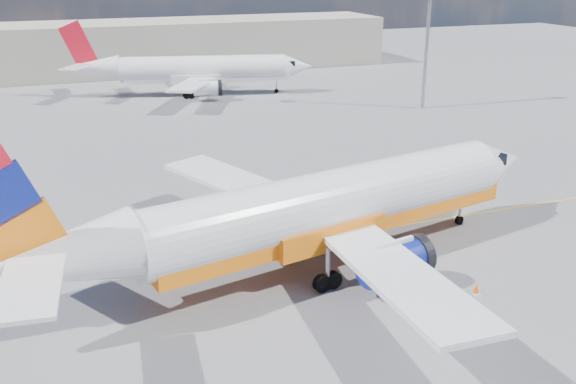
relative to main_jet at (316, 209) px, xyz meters
name	(u,v)px	position (x,y,z in m)	size (l,w,h in m)	color
ground	(335,257)	(1.65, 0.79, -3.75)	(240.00, 240.00, 0.00)	slate
taxi_line	(316,239)	(1.65, 3.79, -3.75)	(70.00, 0.15, 0.01)	yellow
terminal_main	(175,45)	(6.65, 75.79, 0.25)	(70.00, 14.00, 8.00)	#A9A292
main_jet	(316,209)	(0.00, 0.00, 0.00)	(37.32, 28.74, 11.26)	white
second_jet	(195,70)	(4.97, 53.60, -0.39)	(33.44, 25.64, 10.09)	white
traffic_cone	(476,289)	(7.12, -6.15, -3.47)	(0.42, 0.42, 0.58)	white
floodlight_mast	(429,11)	(29.50, 35.63, 7.91)	(1.42, 1.42, 19.45)	#97979E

